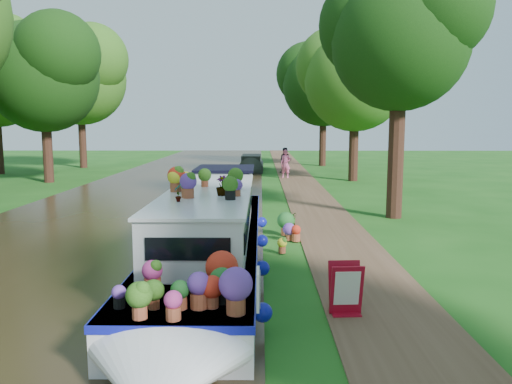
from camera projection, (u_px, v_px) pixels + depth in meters
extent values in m
plane|color=#174E13|center=(295.00, 235.00, 15.29)|extent=(100.00, 100.00, 0.00)
cube|color=black|center=(101.00, 235.00, 15.35)|extent=(10.00, 100.00, 0.02)
cube|color=#513926|center=(334.00, 235.00, 15.28)|extent=(2.20, 100.00, 0.03)
cube|color=silver|center=(213.00, 244.00, 12.51)|extent=(2.20, 12.00, 0.75)
cube|color=#101698|center=(213.00, 232.00, 12.47)|extent=(2.24, 12.04, 0.12)
cube|color=silver|center=(210.00, 215.00, 11.60)|extent=(1.80, 7.00, 1.05)
cube|color=silver|center=(209.00, 191.00, 11.52)|extent=(1.90, 7.10, 0.06)
cube|color=black|center=(249.00, 212.00, 11.58)|extent=(0.03, 6.40, 0.38)
cube|color=black|center=(171.00, 212.00, 11.59)|extent=(0.03, 6.40, 0.38)
cube|color=black|center=(225.00, 169.00, 16.57)|extent=(1.90, 2.40, 0.10)
cube|color=white|center=(258.00, 289.00, 7.06)|extent=(0.04, 0.45, 0.55)
imported|color=#275516|center=(178.00, 193.00, 9.75)|extent=(0.17, 0.21, 0.36)
imported|color=#275516|center=(222.00, 186.00, 10.57)|extent=(0.32, 0.32, 0.43)
cylinder|color=black|center=(396.00, 155.00, 17.92)|extent=(0.56, 0.56, 4.55)
sphere|color=black|center=(400.00, 42.00, 17.39)|extent=(4.80, 4.80, 4.80)
sphere|color=black|center=(436.00, 9.00, 16.54)|extent=(3.60, 3.60, 3.60)
sphere|color=black|center=(371.00, 26.00, 18.13)|extent=(3.84, 3.84, 3.84)
cylinder|color=black|center=(354.00, 149.00, 29.85)|extent=(0.56, 0.56, 3.85)
sphere|color=#275516|center=(355.00, 80.00, 29.31)|extent=(6.00, 6.00, 6.00)
sphere|color=#275516|center=(380.00, 57.00, 28.25)|extent=(4.50, 4.50, 4.50)
sphere|color=#275516|center=(335.00, 67.00, 30.24)|extent=(4.80, 4.80, 4.80)
cylinder|color=black|center=(323.00, 140.00, 40.73)|extent=(0.56, 0.56, 4.20)
sphere|color=black|center=(324.00, 85.00, 40.14)|extent=(6.60, 6.60, 6.60)
sphere|color=black|center=(342.00, 67.00, 38.97)|extent=(4.95, 4.95, 4.95)
sphere|color=black|center=(308.00, 74.00, 41.16)|extent=(5.28, 5.28, 5.28)
cylinder|color=black|center=(48.00, 150.00, 29.03)|extent=(0.56, 0.56, 3.85)
sphere|color=black|center=(43.00, 78.00, 28.48)|extent=(6.20, 6.20, 6.20)
sphere|color=black|center=(57.00, 53.00, 27.38)|extent=(4.65, 4.65, 4.65)
sphere|color=black|center=(32.00, 63.00, 29.44)|extent=(4.96, 4.96, 4.96)
cylinder|color=black|center=(83.00, 140.00, 38.92)|extent=(0.56, 0.56, 4.38)
sphere|color=#275516|center=(80.00, 79.00, 38.30)|extent=(7.00, 7.00, 7.00)
sphere|color=#275516|center=(92.00, 59.00, 37.05)|extent=(5.25, 5.25, 5.25)
sphere|color=#275516|center=(69.00, 67.00, 39.38)|extent=(5.60, 5.60, 5.60)
sphere|color=#275516|center=(5.00, 53.00, 32.21)|extent=(5.10, 5.10, 5.10)
cube|color=black|center=(251.00, 167.00, 36.76)|extent=(1.75, 5.36, 0.53)
cube|color=black|center=(251.00, 159.00, 36.24)|extent=(1.37, 3.13, 0.62)
cube|color=#A60B1F|center=(345.00, 312.00, 8.92)|extent=(0.54, 0.45, 0.03)
cube|color=#A60B1F|center=(347.00, 290.00, 8.75)|extent=(0.59, 0.27, 0.91)
cube|color=#A60B1F|center=(345.00, 286.00, 8.97)|extent=(0.59, 0.27, 0.91)
cube|color=white|center=(347.00, 288.00, 8.71)|extent=(0.45, 0.18, 0.64)
imported|color=pink|center=(286.00, 164.00, 31.38)|extent=(0.75, 0.60, 1.78)
imported|color=black|center=(286.00, 160.00, 34.51)|extent=(1.00, 0.86, 1.76)
imported|color=#2B6D20|center=(293.00, 217.00, 17.19)|extent=(0.44, 0.41, 0.39)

